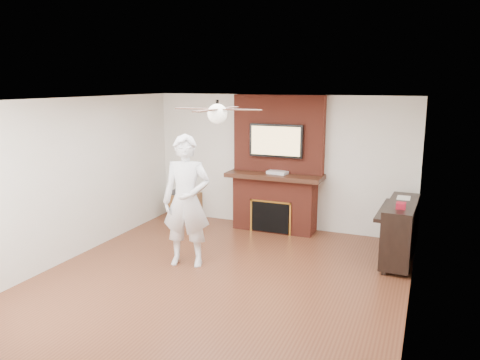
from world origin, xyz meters
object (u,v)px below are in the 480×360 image
at_px(side_table, 185,205).
at_px(person, 187,201).
at_px(piano, 400,230).
at_px(fireplace, 276,177).

bearing_deg(side_table, person, -62.90).
height_order(person, piano, person).
height_order(fireplace, person, fireplace).
xyz_separation_m(fireplace, side_table, (-1.90, -0.07, -0.71)).
distance_m(fireplace, side_table, 2.03).
bearing_deg(person, side_table, 106.14).
xyz_separation_m(person, side_table, (-1.21, 2.12, -0.71)).
relative_size(person, side_table, 3.22).
xyz_separation_m(side_table, piano, (4.17, -0.75, 0.22)).
relative_size(fireplace, piano, 1.73).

